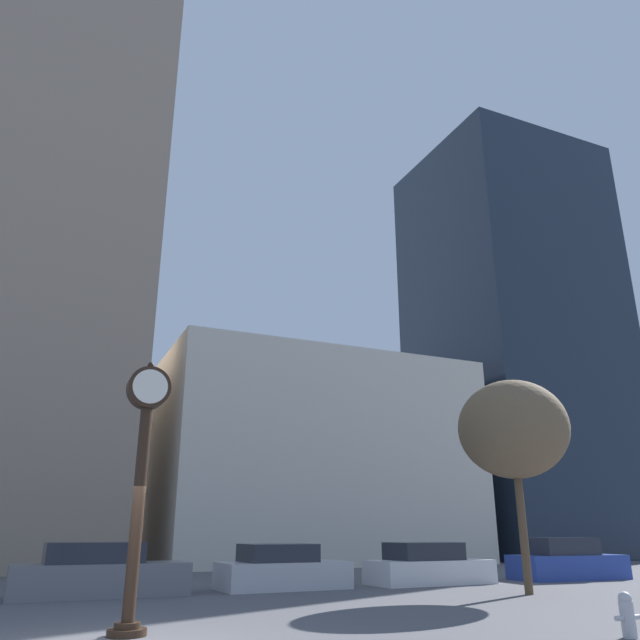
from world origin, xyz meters
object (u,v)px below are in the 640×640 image
(car_silver, at_px, (282,570))
(car_white, at_px, (428,566))
(car_blue, at_px, (566,562))
(car_grey, at_px, (99,574))
(fire_hydrant_near, at_px, (627,614))
(street_clock, at_px, (142,464))
(bare_tree, at_px, (513,429))

(car_silver, distance_m, car_white, 5.30)
(car_blue, bearing_deg, car_grey, -177.80)
(fire_hydrant_near, bearing_deg, car_silver, 100.83)
(car_blue, bearing_deg, street_clock, -154.37)
(car_blue, xyz_separation_m, fire_hydrant_near, (-9.14, -10.63, -0.25))
(car_white, distance_m, fire_hydrant_near, 11.36)
(car_grey, height_order, fire_hydrant_near, car_grey)
(street_clock, xyz_separation_m, fire_hydrant_near, (7.77, -3.66, -2.53))
(street_clock, bearing_deg, fire_hydrant_near, -25.23)
(fire_hydrant_near, bearing_deg, bare_tree, 60.60)
(street_clock, bearing_deg, car_grey, 88.62)
(car_grey, distance_m, car_blue, 16.74)
(car_white, bearing_deg, bare_tree, -84.51)
(car_white, distance_m, car_blue, 5.97)
(car_silver, distance_m, car_blue, 11.27)
(car_silver, xyz_separation_m, fire_hydrant_near, (2.12, -11.08, -0.19))
(fire_hydrant_near, bearing_deg, street_clock, 154.77)
(car_silver, distance_m, fire_hydrant_near, 11.28)
(car_grey, xyz_separation_m, fire_hydrant_near, (7.59, -10.93, -0.23))
(street_clock, distance_m, car_blue, 18.43)
(car_grey, bearing_deg, fire_hydrant_near, -57.03)
(car_grey, xyz_separation_m, car_blue, (16.73, -0.30, 0.02))
(street_clock, distance_m, car_silver, 9.62)
(car_silver, relative_size, fire_hydrant_near, 5.59)
(car_silver, xyz_separation_m, bare_tree, (5.88, -4.42, 4.13))
(car_grey, bearing_deg, street_clock, -93.19)
(street_clock, distance_m, car_grey, 7.63)
(car_blue, bearing_deg, bare_tree, -140.43)
(street_clock, xyz_separation_m, car_grey, (0.18, 7.27, -2.30))
(car_blue, bearing_deg, fire_hydrant_near, -127.47)
(car_grey, relative_size, car_white, 1.08)
(car_white, relative_size, bare_tree, 0.71)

